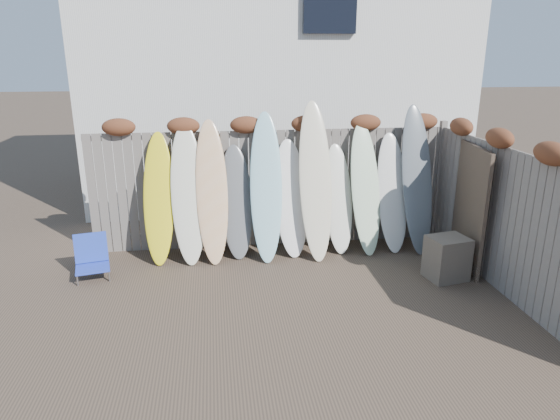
{
  "coord_description": "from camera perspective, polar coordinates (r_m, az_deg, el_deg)",
  "views": [
    {
      "loc": [
        -0.93,
        -5.75,
        3.23
      ],
      "look_at": [
        0.0,
        1.2,
        1.0
      ],
      "focal_mm": 32.0,
      "sensor_mm": 36.0,
      "label": 1
    }
  ],
  "objects": [
    {
      "name": "ground",
      "position": [
        6.66,
        1.4,
        -11.38
      ],
      "size": [
        80.0,
        80.0,
        0.0
      ],
      "primitive_type": "plane",
      "color": "#493A2D"
    },
    {
      "name": "surfboard_3",
      "position": [
        8.12,
        -5.0,
        0.92
      ],
      "size": [
        0.55,
        0.67,
        1.8
      ],
      "primitive_type": "ellipsoid",
      "rotation": [
        -0.31,
        0.0,
        0.05
      ],
      "color": "#5A5C5E",
      "rests_on": "ground"
    },
    {
      "name": "surfboard_8",
      "position": [
        8.37,
        9.73,
        2.41
      ],
      "size": [
        0.55,
        0.8,
        2.14
      ],
      "primitive_type": "ellipsoid",
      "rotation": [
        -0.31,
        0.0,
        0.09
      ],
      "color": "silver",
      "rests_on": "ground"
    },
    {
      "name": "surfboard_1",
      "position": [
        8.0,
        -10.48,
        1.76
      ],
      "size": [
        0.57,
        0.79,
        2.16
      ],
      "primitive_type": "ellipsoid",
      "rotation": [
        -0.31,
        0.0,
        0.05
      ],
      "color": "beige",
      "rests_on": "ground"
    },
    {
      "name": "surfboard_2",
      "position": [
        7.97,
        -7.8,
        2.05
      ],
      "size": [
        0.52,
        0.8,
        2.22
      ],
      "primitive_type": "ellipsoid",
      "rotation": [
        -0.31,
        0.0,
        0.03
      ],
      "color": "tan",
      "rests_on": "ground"
    },
    {
      "name": "surfboard_9",
      "position": [
        8.57,
        12.71,
        1.94
      ],
      "size": [
        0.54,
        0.71,
        1.95
      ],
      "primitive_type": "ellipsoid",
      "rotation": [
        -0.31,
        0.0,
        0.03
      ],
      "color": "silver",
      "rests_on": "ground"
    },
    {
      "name": "back_fence",
      "position": [
        8.45,
        -0.68,
        3.64
      ],
      "size": [
        6.05,
        0.28,
        2.24
      ],
      "color": "slate",
      "rests_on": "ground"
    },
    {
      "name": "surfboard_7",
      "position": [
        8.36,
        6.68,
        1.28
      ],
      "size": [
        0.52,
        0.67,
        1.78
      ],
      "primitive_type": "ellipsoid",
      "rotation": [
        -0.31,
        0.0,
        0.07
      ],
      "color": "white",
      "rests_on": "ground"
    },
    {
      "name": "right_fence",
      "position": [
        7.47,
        24.47,
        -0.21
      ],
      "size": [
        0.28,
        4.4,
        2.24
      ],
      "color": "slate",
      "rests_on": "ground"
    },
    {
      "name": "surfboard_0",
      "position": [
        8.09,
        -13.7,
        1.27
      ],
      "size": [
        0.54,
        0.76,
        2.04
      ],
      "primitive_type": "ellipsoid",
      "rotation": [
        -0.31,
        0.0,
        -0.08
      ],
      "color": "yellow",
      "rests_on": "ground"
    },
    {
      "name": "surfboard_10",
      "position": [
        8.6,
        15.39,
        3.38
      ],
      "size": [
        0.54,
        0.86,
        2.41
      ],
      "primitive_type": "ellipsoid",
      "rotation": [
        -0.31,
        0.0,
        0.03
      ],
      "color": "#585F65",
      "rests_on": "ground"
    },
    {
      "name": "lattice_panel",
      "position": [
        8.14,
        20.86,
        0.23
      ],
      "size": [
        0.25,
        1.26,
        1.91
      ],
      "primitive_type": "cube",
      "rotation": [
        0.0,
        0.0,
        -0.16
      ],
      "color": "#342B1F",
      "rests_on": "ground"
    },
    {
      "name": "wooden_crate",
      "position": [
        7.79,
        18.54,
        -5.24
      ],
      "size": [
        0.63,
        0.56,
        0.64
      ],
      "primitive_type": "cube",
      "rotation": [
        0.0,
        0.0,
        0.2
      ],
      "color": "brown",
      "rests_on": "ground"
    },
    {
      "name": "surfboard_6",
      "position": [
        8.04,
        4.07,
        3.31
      ],
      "size": [
        0.54,
        0.88,
        2.49
      ],
      "primitive_type": "ellipsoid",
      "rotation": [
        -0.31,
        0.0,
        0.01
      ],
      "color": "beige",
      "rests_on": "ground"
    },
    {
      "name": "surfboard_4",
      "position": [
        7.97,
        -1.6,
        2.62
      ],
      "size": [
        0.56,
        0.85,
        2.33
      ],
      "primitive_type": "ellipsoid",
      "rotation": [
        -0.31,
        0.0,
        -0.07
      ],
      "color": "#9DD6E3",
      "rests_on": "ground"
    },
    {
      "name": "house",
      "position": [
        12.33,
        -1.02,
        17.51
      ],
      "size": [
        8.5,
        5.5,
        6.33
      ],
      "color": "silver",
      "rests_on": "ground"
    },
    {
      "name": "beach_chair",
      "position": [
        7.99,
        -20.71,
        -5.11
      ],
      "size": [
        0.57,
        0.6,
        0.63
      ],
      "color": "blue",
      "rests_on": "ground"
    },
    {
      "name": "surfboard_5",
      "position": [
        8.16,
        1.27,
        1.34
      ],
      "size": [
        0.6,
        0.71,
        1.88
      ],
      "primitive_type": "ellipsoid",
      "rotation": [
        -0.31,
        0.0,
        0.08
      ],
      "color": "white",
      "rests_on": "ground"
    }
  ]
}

